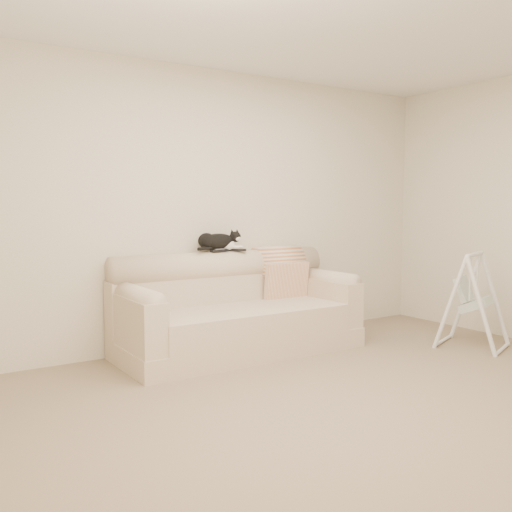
% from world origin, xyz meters
% --- Properties ---
extents(ground_plane, '(5.00, 5.00, 0.00)m').
position_xyz_m(ground_plane, '(0.00, 0.00, 0.00)').
color(ground_plane, '#7D6D56').
rests_on(ground_plane, ground).
extents(room_shell, '(5.04, 4.04, 2.60)m').
position_xyz_m(room_shell, '(0.00, 0.00, 1.53)').
color(room_shell, beige).
rests_on(room_shell, ground).
extents(sofa, '(2.20, 0.93, 0.90)m').
position_xyz_m(sofa, '(-0.08, 1.62, 0.35)').
color(sofa, tan).
rests_on(sofa, ground).
extents(remote_a, '(0.18, 0.06, 0.03)m').
position_xyz_m(remote_a, '(-0.12, 1.84, 0.91)').
color(remote_a, black).
rests_on(remote_a, sofa).
extents(remote_b, '(0.16, 0.14, 0.02)m').
position_xyz_m(remote_b, '(0.07, 1.83, 0.91)').
color(remote_b, black).
rests_on(remote_b, sofa).
extents(tuxedo_cat, '(0.50, 0.21, 0.20)m').
position_xyz_m(tuxedo_cat, '(-0.12, 1.86, 0.99)').
color(tuxedo_cat, black).
rests_on(tuxedo_cat, sofa).
extents(throw_blanket, '(0.49, 0.38, 0.58)m').
position_xyz_m(throw_blanket, '(0.56, 1.84, 0.72)').
color(throw_blanket, '#C16B38').
rests_on(throw_blanket, sofa).
extents(baby_swing, '(0.72, 0.74, 0.90)m').
position_xyz_m(baby_swing, '(1.85, 0.53, 0.45)').
color(baby_swing, white).
rests_on(baby_swing, ground).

